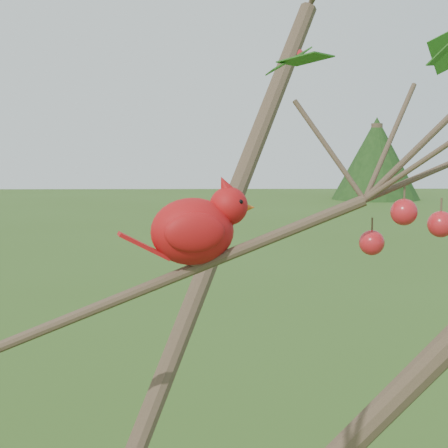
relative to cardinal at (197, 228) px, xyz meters
name	(u,v)px	position (x,y,z in m)	size (l,w,h in m)	color
cardinal	(197,228)	(0.00, 0.00, 0.00)	(0.21, 0.13, 0.15)	#B7130F
distant_trees	(188,168)	(-0.67, 25.24, -0.52)	(40.87, 17.61, 3.83)	#3A2C1F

